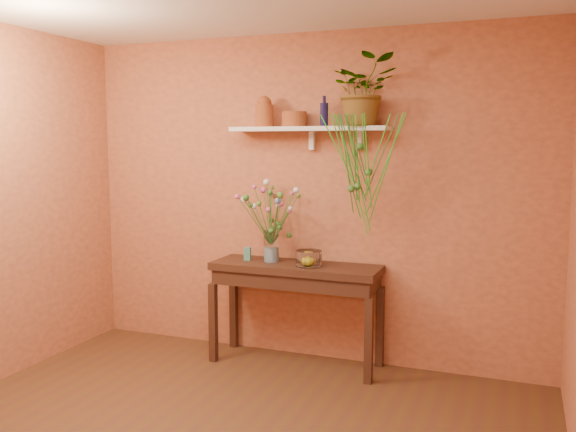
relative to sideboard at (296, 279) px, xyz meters
name	(u,v)px	position (x,y,z in m)	size (l,w,h in m)	color
room	(183,230)	(0.01, -1.76, 0.64)	(4.04, 4.04, 2.70)	#503319
sideboard	(296,279)	(0.00, 0.00, 0.00)	(1.37, 0.44, 0.83)	#3D2519
wall_shelf	(310,129)	(0.07, 0.12, 1.20)	(1.30, 0.24, 0.19)	white
terracotta_jug	(264,112)	(-0.31, 0.09, 1.34)	(0.19, 0.19, 0.25)	#9E4E2A
terracotta_pot	(294,119)	(-0.07, 0.13, 1.29)	(0.20, 0.20, 0.12)	#9E4E2A
blue_bottle	(324,114)	(0.19, 0.13, 1.32)	(0.08, 0.08, 0.24)	#15133A
spider_plant	(364,90)	(0.52, 0.08, 1.49)	(0.48, 0.42, 0.54)	#316624
plant_fronds	(360,166)	(0.54, -0.09, 0.93)	(0.64, 0.38, 0.92)	#316624
glass_vase	(271,249)	(-0.22, 0.02, 0.23)	(0.12, 0.12, 0.26)	white
bouquet	(270,207)	(-0.22, 0.00, 0.58)	(0.50, 0.52, 0.53)	#386B28
glass_bowl	(309,259)	(0.13, -0.04, 0.18)	(0.21, 0.21, 0.12)	white
lemon	(308,261)	(0.12, -0.04, 0.16)	(0.08, 0.08, 0.08)	yellow
carton	(247,254)	(-0.43, 0.01, 0.18)	(0.05, 0.04, 0.11)	#316E7F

